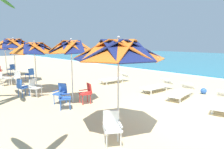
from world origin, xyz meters
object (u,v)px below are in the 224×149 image
plastic_chair_0 (112,126)px  beach_umbrella_3 (13,44)px  plastic_chair_6 (3,78)px  sun_lounger_1 (181,92)px  plastic_chair_7 (30,74)px  beach_umbrella_1 (71,48)px  beach_umbrella_0 (118,50)px  plastic_chair_5 (35,87)px  plastic_chair_8 (16,77)px  plastic_chair_2 (63,97)px  sun_lounger_0 (223,102)px  plastic_chair_1 (61,92)px  plastic_chair_9 (12,69)px  sun_lounger_2 (158,86)px  beach_umbrella_2 (34,48)px  plastic_chair_4 (22,87)px  plastic_chair_3 (87,92)px  beach_umbrella_4 (5,46)px  sun_lounger_3 (115,78)px  beach_ball (204,91)px

plastic_chair_0 → beach_umbrella_3: beach_umbrella_3 is taller
plastic_chair_6 → sun_lounger_1: size_ratio=0.39×
plastic_chair_0 → plastic_chair_7: size_ratio=1.00×
plastic_chair_0 → beach_umbrella_1: size_ratio=0.31×
beach_umbrella_0 → plastic_chair_6: 9.29m
plastic_chair_5 → plastic_chair_8: same height
beach_umbrella_0 → plastic_chair_2: bearing=-175.9°
plastic_chair_6 → sun_lounger_0: (10.45, 5.12, -0.22)m
beach_umbrella_0 → sun_lounger_1: (-0.52, 4.69, -2.08)m
plastic_chair_1 → beach_umbrella_3: beach_umbrella_3 is taller
plastic_chair_2 → plastic_chair_9: same height
sun_lounger_2 → beach_umbrella_2: bearing=-131.0°
plastic_chair_4 → plastic_chair_6: 3.24m
plastic_chair_2 → plastic_chair_3: 1.10m
beach_umbrella_1 → sun_lounger_2: size_ratio=1.27×
beach_umbrella_2 → plastic_chair_4: 2.04m
plastic_chair_0 → beach_umbrella_3: (-10.13, 0.78, 2.01)m
plastic_chair_6 → sun_lounger_2: size_ratio=0.40×
plastic_chair_2 → beach_umbrella_2: beach_umbrella_2 is taller
beach_umbrella_1 → plastic_chair_5: bearing=-157.6°
plastic_chair_7 → plastic_chair_1: bearing=-8.7°
plastic_chair_2 → plastic_chair_4: (-2.97, -0.55, 0.00)m
plastic_chair_4 → plastic_chair_8: same height
plastic_chair_1 → beach_umbrella_2: 3.22m
beach_umbrella_3 → sun_lounger_1: bearing=26.3°
plastic_chair_1 → plastic_chair_2: (0.73, -0.29, 0.00)m
plastic_chair_8 → beach_umbrella_4: (-3.98, 0.51, 1.81)m
beach_umbrella_4 → sun_lounger_0: bearing=15.5°
plastic_chair_2 → beach_umbrella_0: bearing=4.1°
beach_umbrella_1 → beach_umbrella_4: (-9.48, -0.10, -0.06)m
plastic_chair_9 → sun_lounger_3: plastic_chair_9 is taller
plastic_chair_6 → sun_lounger_0: size_ratio=0.39×
beach_umbrella_0 → sun_lounger_3: (-5.26, 4.86, -2.08)m
plastic_chair_2 → plastic_chair_8: 6.00m
beach_umbrella_2 → beach_ball: beach_umbrella_2 is taller
beach_umbrella_4 → sun_lounger_3: (7.57, 4.44, -2.03)m
plastic_chair_5 → plastic_chair_7: 4.39m
beach_umbrella_0 → sun_lounger_2: beach_umbrella_0 is taller
plastic_chair_2 → beach_umbrella_2: (-3.41, 0.33, 1.79)m
beach_umbrella_3 → plastic_chair_6: size_ratio=3.36×
plastic_chair_5 → beach_ball: bearing=50.9°
plastic_chair_3 → plastic_chair_9: same height
plastic_chair_6 → plastic_chair_4: bearing=-0.0°
plastic_chair_2 → plastic_chair_6: (-6.22, -0.55, 0.00)m
plastic_chair_2 → beach_umbrella_2: bearing=174.5°
plastic_chair_7 → plastic_chair_5: bearing=-17.6°
sun_lounger_3 → beach_umbrella_4: bearing=-149.6°
plastic_chair_5 → beach_ball: plastic_chair_5 is taller
plastic_chair_8 → sun_lounger_0: bearing=23.5°
plastic_chair_7 → plastic_chair_3: bearing=-0.9°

